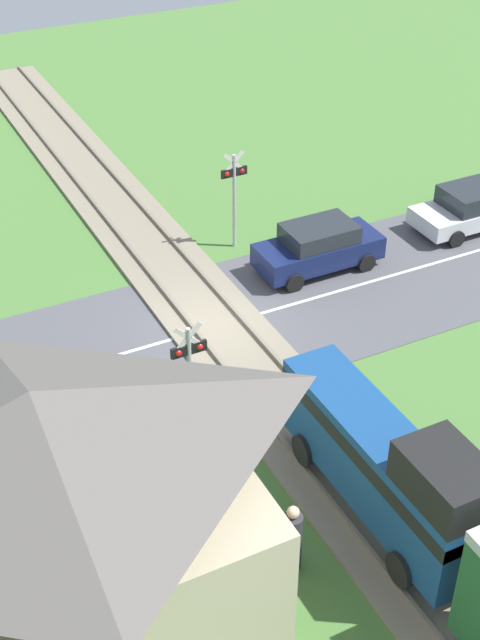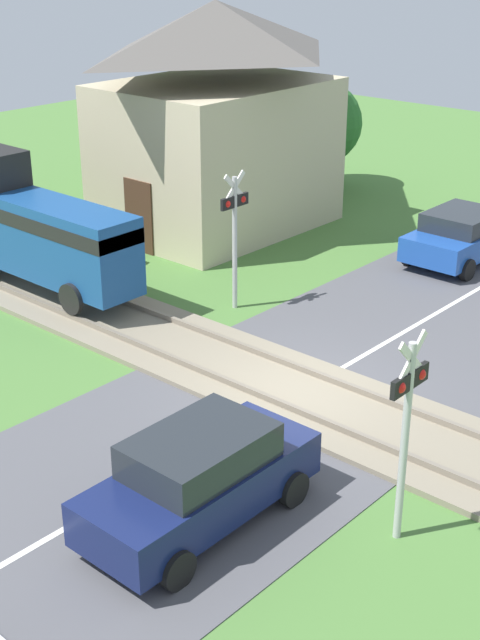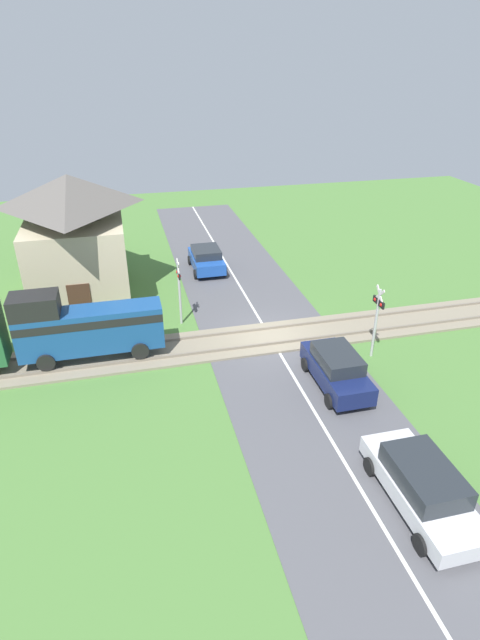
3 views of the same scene
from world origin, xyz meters
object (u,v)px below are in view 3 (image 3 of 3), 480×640
at_px(crossing_signal_east_approach, 179,284).
at_px(car_near_crossing, 336,368).
at_px(car_behind_queue, 422,485).
at_px(crossing_signal_west_approach, 377,313).
at_px(station_building, 76,240).
at_px(pedestrian_by_station, 85,322).
at_px(car_far_side, 206,259).

bearing_deg(crossing_signal_east_approach, car_near_crossing, -141.72).
bearing_deg(car_behind_queue, crossing_signal_west_approach, -17.30).
bearing_deg(station_building, car_near_crossing, -138.15).
xyz_separation_m(car_behind_queue, crossing_signal_west_approach, (8.03, -2.50, 1.38)).
height_order(car_near_crossing, crossing_signal_west_approach, crossing_signal_west_approach).
height_order(car_behind_queue, crossing_signal_east_approach, crossing_signal_east_approach).
relative_size(car_behind_queue, crossing_signal_east_approach, 1.35).
relative_size(crossing_signal_west_approach, crossing_signal_east_approach, 1.00).
relative_size(car_behind_queue, pedestrian_by_station, 2.66).
height_order(crossing_signal_west_approach, pedestrian_by_station, crossing_signal_west_approach).
xyz_separation_m(car_far_side, crossing_signal_east_approach, (-6.62, 2.50, 1.39)).
height_order(crossing_signal_east_approach, pedestrian_by_station, crossing_signal_east_approach).
relative_size(car_behind_queue, station_building, 0.65).
bearing_deg(car_far_side, pedestrian_by_station, 133.99).
height_order(car_far_side, crossing_signal_east_approach, crossing_signal_east_approach).
bearing_deg(crossing_signal_west_approach, car_far_side, 24.66).
height_order(car_far_side, pedestrian_by_station, pedestrian_by_station).
bearing_deg(pedestrian_by_station, station_building, 2.92).
height_order(car_far_side, station_building, station_building).
relative_size(car_near_crossing, crossing_signal_west_approach, 1.19).
height_order(car_far_side, crossing_signal_west_approach, crossing_signal_west_approach).
bearing_deg(car_behind_queue, car_far_side, 8.30).
xyz_separation_m(car_far_side, pedestrian_by_station, (-6.83, 7.08, 0.02)).
bearing_deg(car_near_crossing, pedestrian_by_station, 56.43).
bearing_deg(crossing_signal_east_approach, pedestrian_by_station, 92.65).
relative_size(car_far_side, crossing_signal_east_approach, 1.08).
bearing_deg(crossing_signal_west_approach, pedestrian_by_station, 68.59).
relative_size(car_far_side, crossing_signal_west_approach, 1.08).
distance_m(car_far_side, pedestrian_by_station, 9.84).
distance_m(car_far_side, car_behind_queue, 19.96).
distance_m(car_near_crossing, car_behind_queue, 6.31).
height_order(station_building, pedestrian_by_station, station_building).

